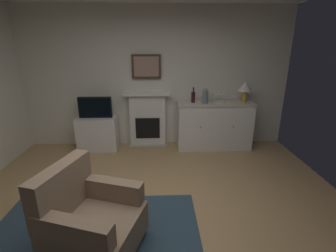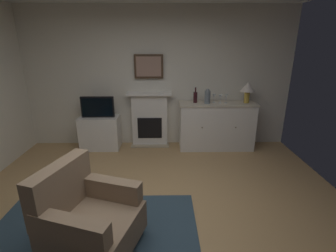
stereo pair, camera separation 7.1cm
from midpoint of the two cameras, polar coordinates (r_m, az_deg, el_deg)
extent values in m
cube|color=tan|center=(3.10, -2.78, -22.78)|extent=(5.24, 5.15, 0.10)
cube|color=silver|center=(4.92, -2.06, 10.88)|extent=(5.24, 0.06, 2.68)
cube|color=white|center=(4.98, -3.81, 1.35)|extent=(0.70, 0.18, 1.05)
cube|color=tan|center=(5.07, -3.74, -4.50)|extent=(0.77, 0.20, 0.03)
cube|color=black|center=(4.93, -3.83, -0.47)|extent=(0.48, 0.02, 0.42)
cube|color=white|center=(4.82, -3.97, 7.50)|extent=(0.87, 0.27, 0.05)
cube|color=#473323|center=(4.82, -4.06, 13.58)|extent=(0.55, 0.03, 0.45)
cube|color=#9E7A6B|center=(4.80, -4.07, 13.56)|extent=(0.47, 0.01, 0.37)
cube|color=white|center=(4.94, 11.51, -0.13)|extent=(1.43, 0.45, 0.89)
cube|color=beige|center=(4.81, 11.87, 5.08)|extent=(1.46, 0.48, 0.03)
sphere|color=brown|center=(4.64, 8.36, -0.36)|extent=(0.02, 0.02, 0.02)
sphere|color=brown|center=(4.78, 15.81, -0.32)|extent=(0.02, 0.02, 0.02)
cylinder|color=#B79338|center=(4.93, 18.17, 6.37)|extent=(0.10, 0.10, 0.22)
cone|color=silver|center=(4.90, 18.40, 8.65)|extent=(0.26, 0.26, 0.18)
cylinder|color=#331419|center=(4.75, 6.77, 6.61)|extent=(0.08, 0.08, 0.20)
cylinder|color=#331419|center=(4.72, 6.83, 8.33)|extent=(0.03, 0.03, 0.09)
cylinder|color=silver|center=(4.83, 10.95, 5.41)|extent=(0.06, 0.06, 0.00)
cylinder|color=silver|center=(4.82, 10.98, 5.96)|extent=(0.01, 0.01, 0.09)
cone|color=silver|center=(4.80, 11.04, 6.89)|extent=(0.07, 0.07, 0.07)
cylinder|color=silver|center=(4.80, 12.37, 5.23)|extent=(0.06, 0.06, 0.00)
cylinder|color=silver|center=(4.79, 12.41, 5.78)|extent=(0.01, 0.01, 0.09)
cone|color=silver|center=(4.77, 12.48, 6.72)|extent=(0.07, 0.07, 0.07)
cylinder|color=silver|center=(4.83, 13.63, 5.22)|extent=(0.06, 0.06, 0.00)
cylinder|color=silver|center=(4.82, 13.67, 5.77)|extent=(0.01, 0.01, 0.09)
cone|color=silver|center=(4.80, 13.75, 6.70)|extent=(0.07, 0.07, 0.07)
cylinder|color=slate|center=(4.69, 9.53, 6.57)|extent=(0.11, 0.11, 0.24)
sphere|color=slate|center=(4.67, 9.61, 8.01)|extent=(0.08, 0.08, 0.08)
cube|color=white|center=(5.03, -15.02, -1.48)|extent=(0.75, 0.42, 0.65)
cube|color=black|center=(4.87, -15.58, 4.27)|extent=(0.62, 0.06, 0.40)
cube|color=black|center=(4.83, -15.68, 4.17)|extent=(0.57, 0.01, 0.35)
cube|color=#8C7259|center=(2.72, -15.84, -22.05)|extent=(0.99, 0.97, 0.32)
cube|color=#8C7259|center=(2.66, -22.81, -13.08)|extent=(0.38, 0.77, 0.50)
cube|color=#8C7259|center=(2.36, -20.88, -21.47)|extent=(0.73, 0.35, 0.22)
cube|color=#8C7259|center=(2.78, -12.73, -13.90)|extent=(0.73, 0.35, 0.22)
cylinder|color=#473323|center=(2.94, -5.71, -23.13)|extent=(0.05, 0.05, 0.10)
cylinder|color=#473323|center=(3.21, -17.72, -19.85)|extent=(0.05, 0.05, 0.10)
camera|label=1|loc=(0.04, -89.35, 0.22)|focal=26.33mm
camera|label=2|loc=(0.04, 90.65, -0.22)|focal=26.33mm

